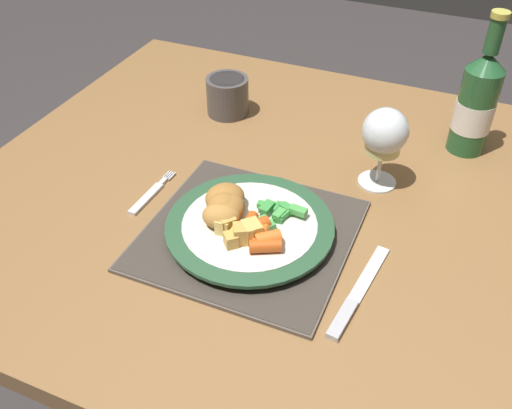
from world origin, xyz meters
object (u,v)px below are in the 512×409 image
at_px(wine_glass, 385,135).
at_px(bottle, 476,103).
at_px(dining_table, 293,238).
at_px(drinking_cup, 227,95).
at_px(fork, 150,195).
at_px(dinner_plate, 250,228).
at_px(table_knife, 355,298).

bearing_deg(wine_glass, bottle, 53.64).
bearing_deg(bottle, dining_table, -133.30).
bearing_deg(drinking_cup, wine_glass, -18.94).
relative_size(dining_table, wine_glass, 7.82).
bearing_deg(bottle, fork, -142.43).
xyz_separation_m(dinner_plate, table_knife, (0.18, -0.06, -0.01)).
relative_size(wine_glass, bottle, 0.55).
bearing_deg(table_knife, bottle, 78.79).
distance_m(table_knife, bottle, 0.46).
xyz_separation_m(table_knife, wine_glass, (-0.04, 0.27, 0.09)).
relative_size(fork, bottle, 0.49).
relative_size(fork, drinking_cup, 1.49).
distance_m(dining_table, dinner_plate, 0.17).
relative_size(dining_table, table_knife, 5.75).
xyz_separation_m(fork, table_knife, (0.37, -0.09, 0.00)).
relative_size(bottle, drinking_cup, 3.06).
height_order(bottle, drinking_cup, bottle).
xyz_separation_m(dining_table, fork, (-0.22, -0.10, 0.10)).
distance_m(fork, table_knife, 0.38).
distance_m(dinner_plate, table_knife, 0.19).
bearing_deg(drinking_cup, table_knife, -46.09).
bearing_deg(dinner_plate, fork, 172.94).
bearing_deg(table_knife, dinner_plate, 161.30).
bearing_deg(dining_table, dinner_plate, -103.14).
bearing_deg(dining_table, drinking_cup, 137.31).
relative_size(dinner_plate, wine_glass, 1.80).
bearing_deg(fork, dining_table, 24.27).
relative_size(table_knife, wine_glass, 1.36).
relative_size(wine_glass, drinking_cup, 1.68).
relative_size(dinner_plate, drinking_cup, 3.03).
bearing_deg(wine_glass, drinking_cup, 161.06).
xyz_separation_m(dining_table, drinking_cup, (-0.22, 0.20, 0.14)).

